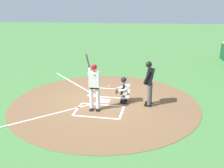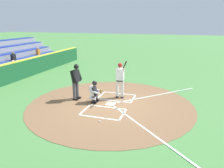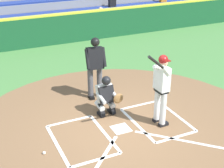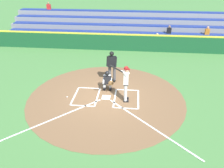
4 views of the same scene
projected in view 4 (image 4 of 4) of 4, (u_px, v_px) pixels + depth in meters
The scene contains 9 objects.
ground_plane at pixel (106, 98), 11.65m from camera, with size 120.00×120.00×0.00m, color #4C8442.
dirt_circle at pixel (106, 97), 11.65m from camera, with size 8.00×8.00×0.01m, color brown.
home_plate_and_chalk at pixel (104, 107), 10.87m from camera, with size 7.93×4.91×0.01m.
batter at pixel (126, 81), 10.88m from camera, with size 0.91×0.74×2.13m.
catcher at pixel (108, 80), 12.11m from camera, with size 0.62×0.61×1.13m.
plate_umpire at pixel (112, 64), 12.80m from camera, with size 0.60×0.45×1.86m.
baseball at pixel (67, 97), 11.65m from camera, with size 0.07×0.07×0.07m, color white.
backstop_wall at pixel (118, 42), 17.96m from camera, with size 22.00×0.36×1.31m.
bleacher_stand at pixel (121, 29), 20.74m from camera, with size 20.00×4.25×3.00m.
Camera 4 is at (-1.33, 9.91, 6.03)m, focal length 36.27 mm.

